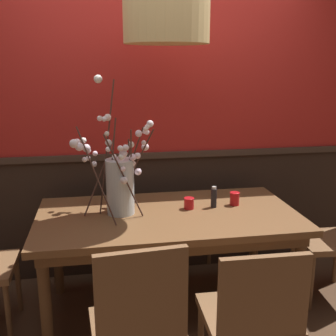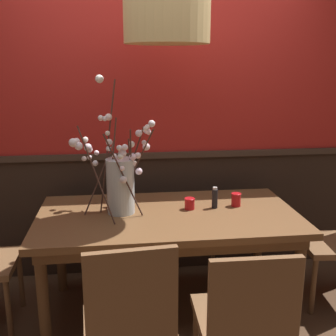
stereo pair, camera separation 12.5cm
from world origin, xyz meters
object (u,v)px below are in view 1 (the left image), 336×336
object	(u,v)px
chair_far_side_right	(182,198)
chair_near_side_right	(252,315)
pendant_lamp	(166,22)
vase_with_blossoms	(120,181)
chair_far_side_left	(124,206)
dining_table	(168,224)
chair_near_side_left	(139,321)
candle_holder_nearer_center	(235,199)
condiment_bottle	(214,197)
candle_holder_nearer_edge	(189,203)

from	to	relation	value
chair_far_side_right	chair_near_side_right	bearing A→B (deg)	-89.98
pendant_lamp	vase_with_blossoms	bearing A→B (deg)	179.64
chair_far_side_right	chair_near_side_right	world-z (taller)	chair_far_side_right
chair_far_side_left	chair_near_side_right	world-z (taller)	same
dining_table	pendant_lamp	xyz separation A→B (m)	(-0.00, 0.06, 1.32)
vase_with_blossoms	pendant_lamp	world-z (taller)	pendant_lamp
chair_near_side_right	chair_near_side_left	xyz separation A→B (m)	(-0.57, 0.03, 0.01)
candle_holder_nearer_center	condiment_bottle	distance (m)	0.16
chair_near_side_right	chair_near_side_left	distance (m)	0.57
dining_table	chair_far_side_right	bearing A→B (deg)	72.10
chair_near_side_left	candle_holder_nearer_edge	world-z (taller)	chair_near_side_left
chair_near_side_right	pendant_lamp	distance (m)	1.77
chair_far_side_left	candle_holder_nearer_center	size ratio (longest dim) A/B	9.32
chair_far_side_left	chair_far_side_right	bearing A→B (deg)	-2.97
chair_far_side_left	condiment_bottle	world-z (taller)	condiment_bottle
chair_near_side_right	candle_holder_nearer_edge	world-z (taller)	chair_near_side_right
vase_with_blossoms	chair_far_side_right	bearing A→B (deg)	53.17
chair_near_side_right	dining_table	bearing A→B (deg)	107.35
chair_near_side_right	condiment_bottle	xyz separation A→B (m)	(0.06, 0.95, 0.31)
candle_holder_nearer_center	pendant_lamp	distance (m)	1.29
vase_with_blossoms	candle_holder_nearer_edge	world-z (taller)	vase_with_blossoms
candle_holder_nearer_center	candle_holder_nearer_edge	xyz separation A→B (m)	(-0.34, -0.02, -0.01)
candle_holder_nearer_edge	candle_holder_nearer_center	bearing A→B (deg)	3.67
candle_holder_nearer_center	dining_table	bearing A→B (deg)	-170.85
chair_near_side_left	pendant_lamp	world-z (taller)	pendant_lamp
chair_near_side_right	chair_near_side_left	bearing A→B (deg)	176.67
candle_holder_nearer_center	candle_holder_nearer_edge	bearing A→B (deg)	-176.33
chair_near_side_left	pendant_lamp	size ratio (longest dim) A/B	1.25
dining_table	chair_far_side_right	size ratio (longest dim) A/B	1.79
candle_holder_nearer_edge	chair_far_side_left	bearing A→B (deg)	116.19
dining_table	pendant_lamp	distance (m)	1.33
candle_holder_nearer_edge	pendant_lamp	xyz separation A→B (m)	(-0.16, -0.00, 1.20)
candle_holder_nearer_edge	condiment_bottle	xyz separation A→B (m)	(0.18, 0.00, 0.03)
dining_table	candle_holder_nearer_center	distance (m)	0.52
dining_table	chair_far_side_right	world-z (taller)	chair_far_side_right
condiment_bottle	candle_holder_nearer_edge	bearing A→B (deg)	-179.39
chair_near_side_left	pendant_lamp	xyz separation A→B (m)	(0.29, 0.91, 1.46)
chair_far_side_left	chair_near_side_left	world-z (taller)	chair_near_side_left
condiment_bottle	pendant_lamp	world-z (taller)	pendant_lamp
chair_far_side_left	chair_near_side_right	xyz separation A→B (m)	(0.52, -1.77, 0.01)
dining_table	vase_with_blossoms	size ratio (longest dim) A/B	1.92
candle_holder_nearer_edge	chair_far_side_right	bearing A→B (deg)	81.66
candle_holder_nearer_edge	chair_near_side_right	bearing A→B (deg)	-82.92
chair_far_side_right	vase_with_blossoms	world-z (taller)	vase_with_blossoms
dining_table	vase_with_blossoms	xyz separation A→B (m)	(-0.32, 0.06, 0.31)
chair_far_side_left	candle_holder_nearer_center	distance (m)	1.13
candle_holder_nearer_edge	chair_near_side_left	bearing A→B (deg)	-116.35
vase_with_blossoms	candle_holder_nearer_center	bearing A→B (deg)	1.42
chair_far_side_left	chair_near_side_left	size ratio (longest dim) A/B	0.95
chair_far_side_right	condiment_bottle	xyz separation A→B (m)	(0.06, -0.79, 0.27)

